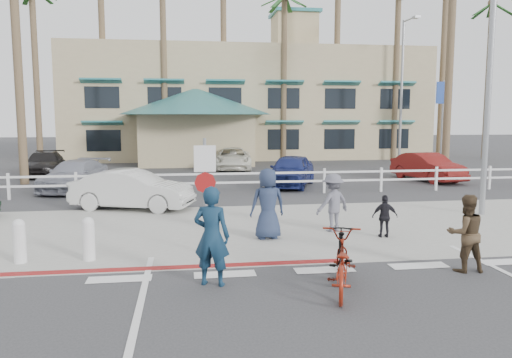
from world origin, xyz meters
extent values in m
plane|color=#333335|center=(0.00, 0.00, 0.00)|extent=(140.00, 140.00, 0.00)
cube|color=#333335|center=(0.00, -2.00, 0.00)|extent=(12.00, 16.00, 0.01)
cube|color=gray|center=(0.00, 4.50, 0.01)|extent=(22.00, 7.00, 0.01)
cube|color=#333335|center=(0.00, 8.50, 0.00)|extent=(40.00, 5.00, 0.01)
cube|color=#333335|center=(0.00, 18.00, 0.00)|extent=(50.00, 16.00, 0.01)
cube|color=maroon|center=(-3.00, 1.20, 0.01)|extent=(7.00, 0.25, 0.02)
imported|color=maroon|center=(-0.06, -0.62, 0.52)|extent=(1.27, 2.10, 1.04)
imported|color=#112B43|center=(-2.28, 0.05, 0.92)|extent=(0.78, 0.64, 1.84)
imported|color=black|center=(0.18, 0.12, 0.48)|extent=(0.91, 1.67, 0.96)
imported|color=#463523|center=(2.75, 0.17, 0.78)|extent=(0.79, 0.63, 1.55)
imported|color=#5B5B67|center=(1.15, 3.90, 0.78)|extent=(1.16, 0.93, 1.56)
imported|color=black|center=(2.27, 3.06, 0.55)|extent=(0.68, 0.37, 1.10)
imported|color=#222D48|center=(-0.70, 3.35, 0.90)|extent=(0.93, 0.66, 1.79)
imported|color=silver|center=(-4.48, 7.98, 0.66)|extent=(4.24, 2.60, 1.32)
imported|color=gray|center=(-7.32, 12.79, 0.62)|extent=(2.72, 4.58, 1.24)
imported|color=navy|center=(1.89, 12.66, 0.70)|extent=(3.14, 4.43, 1.40)
imported|color=maroon|center=(8.78, 13.57, 0.67)|extent=(2.30, 4.26, 1.33)
imported|color=black|center=(-10.00, 18.34, 0.63)|extent=(2.16, 4.47, 1.25)
imported|color=silver|center=(0.02, 20.04, 0.63)|extent=(2.59, 4.76, 1.26)
camera|label=1|loc=(-2.73, -8.79, 3.07)|focal=35.00mm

